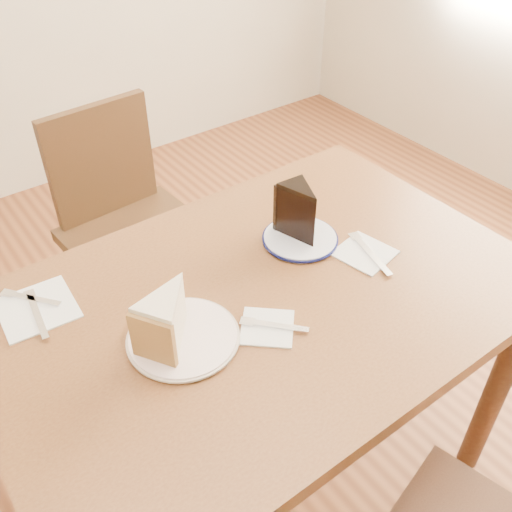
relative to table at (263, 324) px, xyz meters
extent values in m
plane|color=#512915|center=(0.00, 0.00, -0.65)|extent=(4.00, 4.00, 0.00)
cube|color=#482813|center=(0.00, 0.00, 0.08)|extent=(1.20, 0.80, 0.04)
cylinder|color=black|center=(0.54, -0.34, -0.30)|extent=(0.06, 0.06, 0.71)
cylinder|color=black|center=(-0.54, 0.34, -0.30)|extent=(0.06, 0.06, 0.71)
cylinder|color=black|center=(0.54, 0.34, -0.30)|extent=(0.06, 0.06, 0.71)
cube|color=black|center=(0.02, 0.69, -0.19)|extent=(0.45, 0.45, 0.04)
cylinder|color=black|center=(0.19, 0.89, -0.43)|extent=(0.04, 0.04, 0.44)
cylinder|color=black|center=(-0.17, 0.86, -0.43)|extent=(0.04, 0.04, 0.44)
cylinder|color=black|center=(0.21, 0.53, -0.43)|extent=(0.04, 0.04, 0.44)
cylinder|color=black|center=(-0.15, 0.50, -0.43)|extent=(0.04, 0.04, 0.44)
cube|color=black|center=(0.01, 0.88, 0.02)|extent=(0.36, 0.06, 0.38)
cylinder|color=white|center=(-0.21, -0.01, 0.10)|extent=(0.22, 0.22, 0.01)
cylinder|color=white|center=(0.19, 0.10, 0.10)|extent=(0.18, 0.18, 0.01)
cube|color=white|center=(-0.06, -0.09, 0.10)|extent=(0.15, 0.15, 0.00)
cube|color=white|center=(0.28, -0.03, 0.10)|extent=(0.14, 0.14, 0.00)
cube|color=white|center=(-0.42, 0.25, 0.10)|extent=(0.16, 0.16, 0.00)
cube|color=silver|center=(-0.04, -0.10, 0.10)|extent=(0.10, 0.11, 0.00)
cube|color=silver|center=(0.28, -0.05, 0.10)|extent=(0.06, 0.17, 0.00)
cube|color=silver|center=(-0.42, 0.28, 0.10)|extent=(0.10, 0.12, 0.00)
cube|color=silver|center=(-0.42, 0.23, 0.10)|extent=(0.03, 0.16, 0.00)
camera|label=1|loc=(-0.56, -0.73, 0.95)|focal=40.00mm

